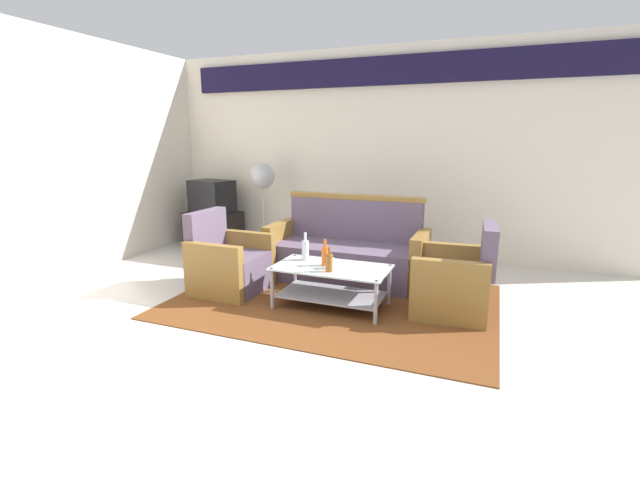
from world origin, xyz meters
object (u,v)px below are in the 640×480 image
object	(u,v)px
coffee_table	(331,281)
bottle_orange	(325,256)
couch	(347,254)
television	(212,196)
tv_stand	(214,229)
pedestal_fan	(263,181)
bottle_brown	(329,262)
bottle_clear	(305,250)
armchair_right	(455,283)
armchair_left	(229,265)
cup	(330,263)

from	to	relation	value
coffee_table	bottle_orange	size ratio (longest dim) A/B	4.25
couch	television	world-z (taller)	television
couch	tv_stand	size ratio (longest dim) A/B	2.26
television	pedestal_fan	world-z (taller)	pedestal_fan
bottle_brown	couch	bearing A→B (deg)	98.86
coffee_table	bottle_clear	distance (m)	0.43
couch	bottle_orange	world-z (taller)	couch
couch	pedestal_fan	world-z (taller)	pedestal_fan
bottle_brown	bottle_orange	world-z (taller)	bottle_orange
bottle_orange	pedestal_fan	world-z (taller)	pedestal_fan
tv_stand	television	xyz separation A→B (m)	(0.00, 0.00, 0.50)
bottle_brown	television	distance (m)	3.22
television	pedestal_fan	xyz separation A→B (m)	(0.85, 0.05, 0.25)
armchair_right	bottle_clear	xyz separation A→B (m)	(-1.45, -0.17, 0.23)
couch	armchair_left	size ratio (longest dim) A/B	2.12
armchair_right	cup	distance (m)	1.18
couch	coffee_table	distance (m)	0.88
television	pedestal_fan	distance (m)	0.89
pedestal_fan	bottle_clear	bearing A→B (deg)	-50.11
armchair_left	bottle_clear	xyz separation A→B (m)	(0.86, 0.08, 0.23)
bottle_clear	pedestal_fan	xyz separation A→B (m)	(-1.38, 1.65, 0.50)
coffee_table	television	bearing A→B (deg)	145.83
tv_stand	pedestal_fan	xyz separation A→B (m)	(0.85, 0.05, 0.75)
couch	bottle_clear	bearing A→B (deg)	75.05
bottle_brown	armchair_left	bearing A→B (deg)	170.42
armchair_right	bottle_brown	world-z (taller)	armchair_right
bottle_clear	couch	bearing A→B (deg)	74.61
armchair_left	pedestal_fan	size ratio (longest dim) A/B	0.67
bottle_brown	pedestal_fan	size ratio (longest dim) A/B	0.19
cup	tv_stand	bearing A→B (deg)	145.11
couch	tv_stand	xyz separation A→B (m)	(-2.43, 0.86, -0.06)
armchair_left	cup	xyz separation A→B (m)	(1.20, -0.11, 0.17)
cup	pedestal_fan	bearing A→B (deg)	133.05
bottle_clear	bottle_brown	bearing A→B (deg)	-38.16
television	couch	bearing A→B (deg)	172.25
armchair_left	armchair_right	distance (m)	2.32
couch	armchair_left	distance (m)	1.34
armchair_right	bottle_orange	size ratio (longest dim) A/B	3.28
bottle_brown	bottle_orange	xyz separation A→B (m)	(-0.11, 0.17, 0.01)
bottle_orange	tv_stand	xyz separation A→B (m)	(-2.48, 1.72, -0.25)
television	armchair_right	bearing A→B (deg)	170.52
armchair_right	coffee_table	size ratio (longest dim) A/B	0.77
armchair_left	tv_stand	world-z (taller)	armchair_left
coffee_table	bottle_clear	bearing A→B (deg)	158.17
cup	television	bearing A→B (deg)	145.07
couch	bottle_brown	bearing A→B (deg)	99.31
couch	coffee_table	size ratio (longest dim) A/B	1.64
armchair_left	bottle_orange	bearing A→B (deg)	88.91
bottle_orange	pedestal_fan	xyz separation A→B (m)	(-1.64, 1.77, 0.50)
bottle_brown	pedestal_fan	xyz separation A→B (m)	(-1.74, 1.94, 0.51)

